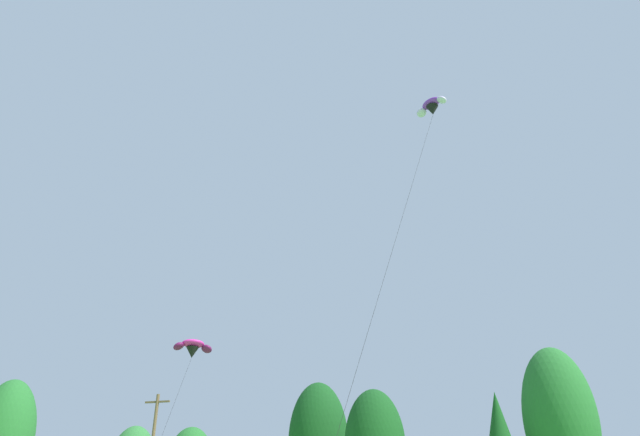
# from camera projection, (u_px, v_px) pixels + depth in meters

# --- Properties ---
(treeline_tree_h) EXTENTS (5.94, 5.94, 15.32)m
(treeline_tree_h) POSITION_uv_depth(u_px,v_px,m) (560.00, 420.00, 48.72)
(treeline_tree_h) COLOR #472D19
(treeline_tree_h) RESTS_ON ground_plane
(parafoil_kite_high_magenta) EXTENTS (8.38, 18.38, 12.49)m
(parafoil_kite_high_magenta) POSITION_uv_depth(u_px,v_px,m) (193.00, 348.00, 44.15)
(parafoil_kite_high_magenta) COLOR #D12893
(parafoil_kite_mid_purple) EXTENTS (5.71, 12.92, 24.53)m
(parafoil_kite_mid_purple) POSITION_uv_depth(u_px,v_px,m) (432.00, 107.00, 37.92)
(parafoil_kite_mid_purple) COLOR purple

